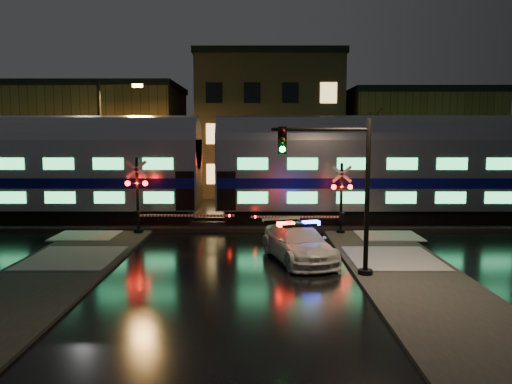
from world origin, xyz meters
TOP-DOWN VIEW (x-y plane):
  - ground at (0.00, 0.00)m, footprint 120.00×120.00m
  - ballast at (0.00, 5.00)m, footprint 90.00×4.20m
  - sidewalk_left at (-6.50, -6.00)m, footprint 4.00×20.00m
  - sidewalk_right at (6.50, -6.00)m, footprint 4.00×20.00m
  - building_left at (-13.00, 22.00)m, footprint 14.00×10.00m
  - building_mid at (2.00, 22.50)m, footprint 12.00×11.00m
  - building_right at (15.00, 22.00)m, footprint 12.00×10.00m
  - train at (-1.74, 5.00)m, footprint 51.00×3.12m
  - police_car at (2.68, -2.89)m, footprint 3.26×5.34m
  - crossing_signal_right at (4.91, 2.30)m, footprint 5.20×0.63m
  - crossing_signal_left at (-4.74, 2.30)m, footprint 5.59×0.65m
  - traffic_light at (4.00, -5.35)m, footprint 3.66×0.68m
  - streetlight at (-8.66, 9.00)m, footprint 2.84×0.30m

SIDE VIEW (x-z plane):
  - ground at x=0.00m, z-range 0.00..0.00m
  - sidewalk_left at x=-6.50m, z-range 0.00..0.12m
  - sidewalk_right at x=6.50m, z-range 0.00..0.12m
  - ballast at x=0.00m, z-range 0.00..0.24m
  - police_car at x=2.68m, z-range -0.08..1.54m
  - crossing_signal_right at x=4.91m, z-range -0.33..3.36m
  - crossing_signal_left at x=-4.74m, z-range -0.34..3.61m
  - traffic_light at x=4.00m, z-range 0.18..5.84m
  - train at x=-1.74m, z-range 0.42..6.35m
  - building_right at x=15.00m, z-range 0.00..8.50m
  - building_left at x=-13.00m, z-range 0.00..9.00m
  - streetlight at x=-8.66m, z-range 0.65..9.14m
  - building_mid at x=2.00m, z-range 0.00..11.50m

